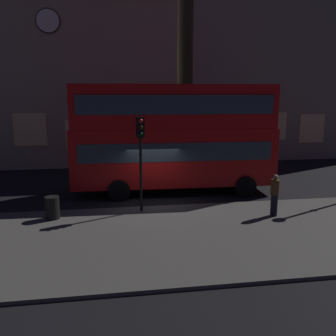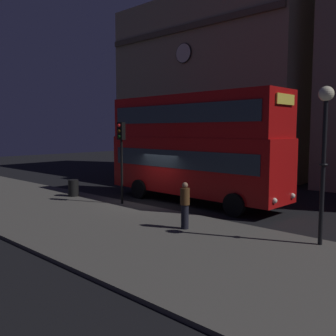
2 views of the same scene
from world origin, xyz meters
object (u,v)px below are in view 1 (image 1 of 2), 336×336
Objects in this scene: double_decker_bus at (174,133)px; litter_bin at (52,208)px; traffic_light_near_kerb at (141,144)px; pedestrian at (275,195)px.

litter_bin is (-5.57, -3.63, -2.53)m from double_decker_bus.
double_decker_bus reaches higher than traffic_light_near_kerb.
litter_bin is at bearing -145.16° from double_decker_bus.
traffic_light_near_kerb reaches higher than pedestrian.
traffic_light_near_kerb is 4.41× the size of litter_bin.
double_decker_bus is 6.15m from pedestrian.
double_decker_bus is at bearing 33.12° from litter_bin.
traffic_light_near_kerb is 5.90m from pedestrian.
pedestrian is at bearing -52.15° from double_decker_bus.
traffic_light_near_kerb is at bearing -119.57° from double_decker_bus.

